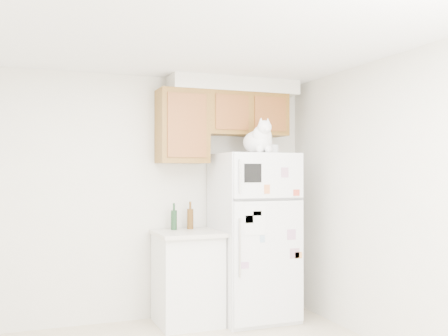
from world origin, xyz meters
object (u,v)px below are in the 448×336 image
storage_box_back (268,149)px  storage_box_front (268,149)px  bottle_green (174,216)px  bottle_amber (190,215)px  refrigerator (254,236)px  cat (259,140)px  base_counter (187,277)px

storage_box_back → storage_box_front: bearing=-118.7°
bottle_green → bottle_amber: size_ratio=0.96×
storage_box_back → refrigerator: bearing=-167.2°
refrigerator → storage_box_front: (0.16, -0.02, 0.89)m
storage_box_front → bottle_green: size_ratio=0.55×
refrigerator → bottle_green: bearing=162.3°
refrigerator → storage_box_back: storage_box_back is taller
cat → storage_box_back: (0.21, 0.24, -0.08)m
refrigerator → storage_box_front: storage_box_front is taller
storage_box_back → base_counter: bearing=172.1°
bottle_amber → refrigerator: bearing=-22.9°
base_counter → storage_box_front: 1.54m
storage_box_back → storage_box_front: storage_box_back is taller
storage_box_front → cat: bearing=-136.5°
refrigerator → bottle_green: refrigerator is taller
cat → storage_box_back: 0.33m
bottle_green → refrigerator: bearing=-17.7°
storage_box_back → storage_box_front: 0.10m
bottle_amber → storage_box_front: bearing=-19.7°
cat → bottle_amber: bearing=144.6°
storage_box_back → bottle_green: (-0.98, 0.18, -0.69)m
cat → storage_box_front: 0.24m
storage_box_front → bottle_green: bearing=167.5°
base_counter → storage_box_front: size_ratio=6.13×
base_counter → storage_box_back: size_ratio=5.11×
cat → bottle_green: 1.17m
refrigerator → bottle_amber: (-0.60, 0.26, 0.21)m
refrigerator → base_counter: bearing=173.9°
refrigerator → bottle_green: 0.85m
refrigerator → bottle_green: (-0.78, 0.25, 0.21)m
base_counter → cat: bearing=-19.4°
cat → storage_box_back: bearing=48.8°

